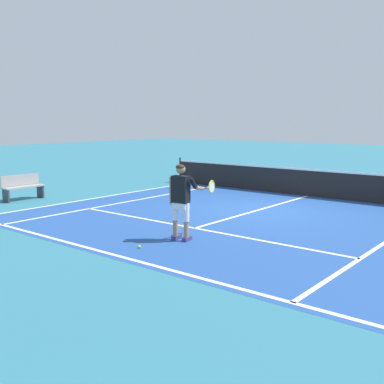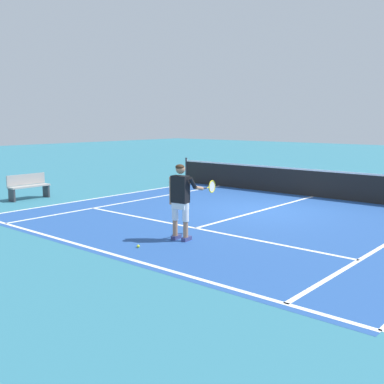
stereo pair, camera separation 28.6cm
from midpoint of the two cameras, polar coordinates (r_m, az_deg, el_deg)
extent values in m
plane|color=teal|center=(14.10, 7.70, -2.18)|extent=(80.00, 80.00, 0.00)
cube|color=#234C93|center=(13.00, 4.64, -3.05)|extent=(10.98, 9.63, 0.00)
cube|color=white|center=(9.66, -11.18, -7.36)|extent=(10.98, 0.10, 0.01)
cube|color=white|center=(11.60, -0.37, -4.46)|extent=(8.23, 0.10, 0.01)
cube|color=white|center=(14.17, 7.88, -2.11)|extent=(0.10, 6.40, 0.01)
cube|color=white|center=(15.65, -7.88, -1.08)|extent=(0.10, 9.23, 0.01)
cube|color=white|center=(16.67, -11.11, -0.56)|extent=(0.10, 9.23, 0.01)
cylinder|color=#333338|center=(20.13, -1.87, 2.72)|extent=(0.08, 0.08, 1.07)
cube|color=black|center=(16.89, 13.56, 1.03)|extent=(11.84, 0.02, 0.91)
cube|color=white|center=(16.83, 13.61, 2.67)|extent=(11.84, 0.03, 0.06)
cube|color=navy|center=(10.57, -2.70, -5.57)|extent=(0.15, 0.29, 0.09)
cube|color=navy|center=(10.42, -1.40, -5.76)|extent=(0.15, 0.29, 0.09)
cylinder|color=#A37556|center=(10.48, -2.83, -4.42)|extent=(0.11, 0.11, 0.36)
cylinder|color=silver|center=(10.40, -2.84, -2.35)|extent=(0.14, 0.14, 0.41)
cylinder|color=#A37556|center=(10.33, -1.53, -4.60)|extent=(0.11, 0.11, 0.36)
cylinder|color=silver|center=(10.25, -1.54, -2.51)|extent=(0.14, 0.14, 0.41)
cube|color=silver|center=(10.29, -2.20, -1.53)|extent=(0.37, 0.25, 0.20)
cube|color=black|center=(10.24, -2.21, 0.34)|extent=(0.41, 0.27, 0.60)
cylinder|color=#A37556|center=(10.38, -3.33, 0.17)|extent=(0.09, 0.09, 0.62)
cylinder|color=black|center=(10.16, -0.68, 1.13)|extent=(0.13, 0.27, 0.29)
cylinder|color=#A37556|center=(10.33, 0.11, 0.48)|extent=(0.12, 0.30, 0.14)
sphere|color=#A37556|center=(10.19, -2.20, 2.82)|extent=(0.21, 0.21, 0.21)
ellipsoid|color=#382314|center=(10.17, -2.26, 3.09)|extent=(0.23, 0.23, 0.12)
cylinder|color=#232326|center=(10.52, 0.79, 0.46)|extent=(0.06, 0.20, 0.03)
cylinder|color=yellow|center=(10.65, 1.19, 0.56)|extent=(0.04, 0.10, 0.02)
torus|color=yellow|center=(10.81, 1.67, 0.68)|extent=(0.07, 0.30, 0.30)
cylinder|color=silver|center=(10.81, 1.67, 0.68)|extent=(0.04, 0.25, 0.25)
sphere|color=#CCE02D|center=(9.92, -7.32, -6.66)|extent=(0.07, 0.07, 0.07)
cube|color=#9E9993|center=(16.66, -20.45, 0.60)|extent=(0.40, 1.40, 0.05)
cube|color=#9E9993|center=(16.79, -20.80, 1.40)|extent=(0.04, 1.40, 0.36)
cube|color=#38383D|center=(17.02, -18.55, 0.05)|extent=(0.36, 0.06, 0.42)
cube|color=#38383D|center=(16.38, -22.32, -0.48)|extent=(0.36, 0.06, 0.42)
camera|label=1|loc=(0.14, -90.78, -0.12)|focal=43.46mm
camera|label=2|loc=(0.14, 89.22, 0.12)|focal=43.46mm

